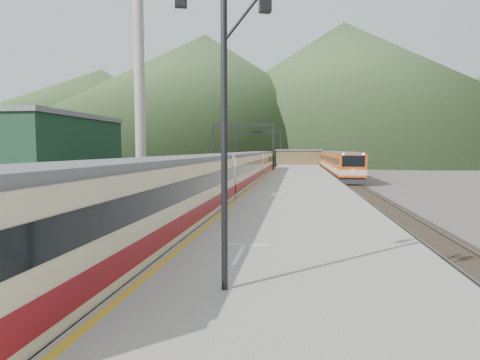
# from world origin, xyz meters

# --- Properties ---
(track_main) EXTENTS (2.60, 200.00, 0.23)m
(track_main) POSITION_xyz_m (0.00, 40.00, 0.07)
(track_main) COLOR black
(track_main) RESTS_ON ground
(track_far) EXTENTS (2.60, 200.00, 0.23)m
(track_far) POSITION_xyz_m (-5.00, 40.00, 0.07)
(track_far) COLOR black
(track_far) RESTS_ON ground
(track_second) EXTENTS (2.60, 200.00, 0.23)m
(track_second) POSITION_xyz_m (11.50, 40.00, 0.07)
(track_second) COLOR black
(track_second) RESTS_ON ground
(platform) EXTENTS (8.00, 100.00, 1.00)m
(platform) POSITION_xyz_m (5.60, 38.00, 0.50)
(platform) COLOR gray
(platform) RESTS_ON ground
(gantry_near) EXTENTS (9.55, 0.25, 8.00)m
(gantry_near) POSITION_xyz_m (-2.85, 55.00, 5.59)
(gantry_near) COLOR black
(gantry_near) RESTS_ON ground
(gantry_far) EXTENTS (9.55, 0.25, 8.00)m
(gantry_far) POSITION_xyz_m (-2.85, 80.00, 5.59)
(gantry_far) COLOR black
(gantry_far) RESTS_ON ground
(warehouse) EXTENTS (14.50, 20.50, 8.60)m
(warehouse) POSITION_xyz_m (-28.00, 42.00, 4.32)
(warehouse) COLOR black
(warehouse) RESTS_ON ground
(smokestack) EXTENTS (1.80, 1.80, 30.00)m
(smokestack) POSITION_xyz_m (-22.00, 62.00, 15.00)
(smokestack) COLOR #9E998E
(smokestack) RESTS_ON ground
(station_shed) EXTENTS (9.40, 4.40, 3.10)m
(station_shed) POSITION_xyz_m (5.60, 78.00, 2.57)
(station_shed) COLOR brown
(station_shed) RESTS_ON platform
(hill_a) EXTENTS (180.00, 180.00, 60.00)m
(hill_a) POSITION_xyz_m (-40.00, 190.00, 30.00)
(hill_a) COLOR #304A25
(hill_a) RESTS_ON ground
(hill_b) EXTENTS (220.00, 220.00, 75.00)m
(hill_b) POSITION_xyz_m (30.00, 230.00, 37.50)
(hill_b) COLOR #304A25
(hill_b) RESTS_ON ground
(hill_d) EXTENTS (200.00, 200.00, 55.00)m
(hill_d) POSITION_xyz_m (-120.00, 240.00, 27.50)
(hill_d) COLOR #304A25
(hill_d) RESTS_ON ground
(main_train) EXTENTS (3.08, 63.16, 3.76)m
(main_train) POSITION_xyz_m (0.00, 30.25, 2.11)
(main_train) COLOR #CEB98D
(main_train) RESTS_ON track_main
(second_train) EXTENTS (2.98, 40.59, 3.64)m
(second_train) POSITION_xyz_m (11.50, 59.86, 2.05)
(second_train) COLOR #D34712
(second_train) RESTS_ON track_second
(signal_mast) EXTENTS (2.11, 0.83, 7.21)m
(signal_mast) POSITION_xyz_m (3.92, 2.97, 5.39)
(signal_mast) COLOR black
(signal_mast) RESTS_ON platform
(short_signal_b) EXTENTS (0.26, 0.22, 2.27)m
(short_signal_b) POSITION_xyz_m (-2.05, 25.66, 1.46)
(short_signal_b) COLOR black
(short_signal_b) RESTS_ON ground
(short_signal_c) EXTENTS (0.26, 0.22, 2.27)m
(short_signal_c) POSITION_xyz_m (-7.83, 15.39, 1.46)
(short_signal_c) COLOR black
(short_signal_c) RESTS_ON ground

